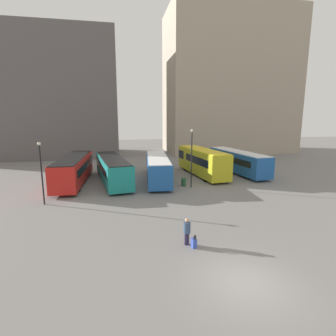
{
  "coord_description": "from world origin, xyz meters",
  "views": [
    {
      "loc": [
        -5.37,
        -9.66,
        7.21
      ],
      "look_at": [
        -0.64,
        14.9,
        2.43
      ],
      "focal_mm": 28.0,
      "sensor_mm": 36.0,
      "label": 1
    }
  ],
  "objects_px": {
    "bus_2": "(158,167)",
    "traveler": "(187,229)",
    "trash_bin": "(184,182)",
    "lamp_post_0": "(41,168)",
    "bus_4": "(237,161)",
    "suitcase": "(194,243)",
    "bus_0": "(74,169)",
    "bus_1": "(112,168)",
    "bus_3": "(202,161)",
    "lamp_post_1": "(192,154)"
  },
  "relations": [
    {
      "from": "traveler",
      "to": "lamp_post_0",
      "type": "relative_size",
      "value": 0.3
    },
    {
      "from": "bus_1",
      "to": "traveler",
      "type": "height_order",
      "value": "bus_1"
    },
    {
      "from": "lamp_post_0",
      "to": "trash_bin",
      "type": "distance_m",
      "value": 13.91
    },
    {
      "from": "bus_4",
      "to": "lamp_post_0",
      "type": "xyz_separation_m",
      "value": [
        -21.93,
        -9.39,
        1.56
      ]
    },
    {
      "from": "suitcase",
      "to": "traveler",
      "type": "bearing_deg",
      "value": 28.94
    },
    {
      "from": "bus_1",
      "to": "bus_4",
      "type": "xyz_separation_m",
      "value": [
        16.33,
        2.27,
        0.03
      ]
    },
    {
      "from": "suitcase",
      "to": "bus_2",
      "type": "bearing_deg",
      "value": -9.87
    },
    {
      "from": "bus_2",
      "to": "suitcase",
      "type": "xyz_separation_m",
      "value": [
        -0.46,
        -16.59,
        -1.26
      ]
    },
    {
      "from": "bus_0",
      "to": "bus_1",
      "type": "relative_size",
      "value": 0.98
    },
    {
      "from": "bus_3",
      "to": "trash_bin",
      "type": "relative_size",
      "value": 13.11
    },
    {
      "from": "traveler",
      "to": "lamp_post_1",
      "type": "height_order",
      "value": "lamp_post_1"
    },
    {
      "from": "bus_4",
      "to": "bus_1",
      "type": "bearing_deg",
      "value": 92.12
    },
    {
      "from": "suitcase",
      "to": "trash_bin",
      "type": "height_order",
      "value": "trash_bin"
    },
    {
      "from": "suitcase",
      "to": "lamp_post_1",
      "type": "height_order",
      "value": "lamp_post_1"
    },
    {
      "from": "bus_1",
      "to": "bus_3",
      "type": "bearing_deg",
      "value": -90.67
    },
    {
      "from": "bus_2",
      "to": "traveler",
      "type": "relative_size",
      "value": 7.26
    },
    {
      "from": "lamp_post_1",
      "to": "lamp_post_0",
      "type": "bearing_deg",
      "value": -167.87
    },
    {
      "from": "lamp_post_1",
      "to": "bus_2",
      "type": "bearing_deg",
      "value": 126.83
    },
    {
      "from": "bus_4",
      "to": "lamp_post_1",
      "type": "relative_size",
      "value": 1.98
    },
    {
      "from": "bus_1",
      "to": "traveler",
      "type": "distance_m",
      "value": 16.97
    },
    {
      "from": "trash_bin",
      "to": "bus_2",
      "type": "bearing_deg",
      "value": 126.1
    },
    {
      "from": "bus_0",
      "to": "bus_1",
      "type": "bearing_deg",
      "value": -91.96
    },
    {
      "from": "traveler",
      "to": "trash_bin",
      "type": "xyz_separation_m",
      "value": [
        3.11,
        12.96,
        -0.52
      ]
    },
    {
      "from": "bus_1",
      "to": "bus_2",
      "type": "height_order",
      "value": "bus_1"
    },
    {
      "from": "bus_4",
      "to": "traveler",
      "type": "bearing_deg",
      "value": 141.63
    },
    {
      "from": "bus_2",
      "to": "lamp_post_1",
      "type": "distance_m",
      "value": 5.34
    },
    {
      "from": "bus_0",
      "to": "bus_4",
      "type": "xyz_separation_m",
      "value": [
        20.55,
        1.97,
        -0.04
      ]
    },
    {
      "from": "lamp_post_1",
      "to": "bus_0",
      "type": "bearing_deg",
      "value": 160.17
    },
    {
      "from": "lamp_post_0",
      "to": "trash_bin",
      "type": "bearing_deg",
      "value": 15.73
    },
    {
      "from": "bus_3",
      "to": "lamp_post_1",
      "type": "distance_m",
      "value": 6.78
    },
    {
      "from": "bus_0",
      "to": "lamp_post_0",
      "type": "xyz_separation_m",
      "value": [
        -1.38,
        -7.42,
        1.52
      ]
    },
    {
      "from": "bus_2",
      "to": "lamp_post_0",
      "type": "height_order",
      "value": "lamp_post_0"
    },
    {
      "from": "traveler",
      "to": "bus_3",
      "type": "bearing_deg",
      "value": -28.89
    },
    {
      "from": "bus_0",
      "to": "suitcase",
      "type": "bearing_deg",
      "value": -150.22
    },
    {
      "from": "bus_0",
      "to": "lamp_post_0",
      "type": "relative_size",
      "value": 2.27
    },
    {
      "from": "bus_1",
      "to": "lamp_post_0",
      "type": "distance_m",
      "value": 9.2
    },
    {
      "from": "bus_4",
      "to": "lamp_post_1",
      "type": "xyz_separation_m",
      "value": [
        -8.18,
        -6.43,
        1.98
      ]
    },
    {
      "from": "bus_4",
      "to": "lamp_post_0",
      "type": "relative_size",
      "value": 2.28
    },
    {
      "from": "bus_3",
      "to": "suitcase",
      "type": "relative_size",
      "value": 14.32
    },
    {
      "from": "suitcase",
      "to": "trash_bin",
      "type": "bearing_deg",
      "value": -20.13
    },
    {
      "from": "bus_1",
      "to": "bus_4",
      "type": "relative_size",
      "value": 1.01
    },
    {
      "from": "lamp_post_0",
      "to": "lamp_post_1",
      "type": "height_order",
      "value": "lamp_post_1"
    },
    {
      "from": "suitcase",
      "to": "trash_bin",
      "type": "xyz_separation_m",
      "value": [
        2.8,
        13.37,
        0.15
      ]
    },
    {
      "from": "trash_bin",
      "to": "bus_1",
      "type": "bearing_deg",
      "value": 155.59
    },
    {
      "from": "bus_1",
      "to": "lamp_post_0",
      "type": "height_order",
      "value": "lamp_post_0"
    },
    {
      "from": "bus_0",
      "to": "bus_3",
      "type": "relative_size",
      "value": 1.08
    },
    {
      "from": "bus_1",
      "to": "lamp_post_0",
      "type": "xyz_separation_m",
      "value": [
        -5.61,
        -7.12,
        1.59
      ]
    },
    {
      "from": "trash_bin",
      "to": "lamp_post_0",
      "type": "bearing_deg",
      "value": -164.27
    },
    {
      "from": "suitcase",
      "to": "lamp_post_0",
      "type": "height_order",
      "value": "lamp_post_0"
    },
    {
      "from": "bus_0",
      "to": "suitcase",
      "type": "distance_m",
      "value": 19.34
    }
  ]
}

